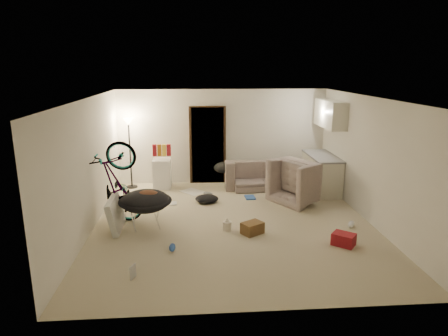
{
  "coord_description": "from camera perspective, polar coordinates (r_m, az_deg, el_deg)",
  "views": [
    {
      "loc": [
        -0.76,
        -7.49,
        3.08
      ],
      "look_at": [
        -0.14,
        0.6,
        1.0
      ],
      "focal_mm": 32.0,
      "sensor_mm": 36.0,
      "label": 1
    }
  ],
  "objects": [
    {
      "name": "book_white",
      "position": [
        9.29,
        -7.33,
        -5.04
      ],
      "size": [
        0.2,
        0.25,
        0.02
      ],
      "primitive_type": "cube",
      "rotation": [
        0.0,
        0.0,
        0.07
      ],
      "color": "silver",
      "rests_on": "floor"
    },
    {
      "name": "drink_case_a",
      "position": [
        7.64,
        4.07,
        -8.55
      ],
      "size": [
        0.47,
        0.44,
        0.22
      ],
      "primitive_type": "cube",
      "rotation": [
        0.0,
        0.0,
        0.57
      ],
      "color": "brown",
      "rests_on": "floor"
    },
    {
      "name": "bicycle",
      "position": [
        8.27,
        -14.9,
        -4.63
      ],
      "size": [
        1.82,
        0.99,
        1.0
      ],
      "primitive_type": "imported",
      "rotation": [
        0.0,
        -0.17,
        1.43
      ],
      "color": "black",
      "rests_on": "floor"
    },
    {
      "name": "shoe_0",
      "position": [
        10.57,
        2.88,
        -2.28
      ],
      "size": [
        0.32,
        0.28,
        0.11
      ],
      "primitive_type": "ellipsoid",
      "rotation": [
        0.0,
        0.0,
        0.63
      ],
      "color": "#2F58AC",
      "rests_on": "floor"
    },
    {
      "name": "tv_box",
      "position": [
        8.04,
        -15.21,
        -6.29
      ],
      "size": [
        0.25,
        0.95,
        0.63
      ],
      "primitive_type": "cube",
      "rotation": [
        0.0,
        -0.21,
        0.01
      ],
      "color": "silver",
      "rests_on": "floor"
    },
    {
      "name": "snack_box_0",
      "position": [
        10.3,
        -9.89,
        2.51
      ],
      "size": [
        0.11,
        0.09,
        0.3
      ],
      "primitive_type": "cube",
      "rotation": [
        0.0,
        0.0,
        0.25
      ],
      "color": "maroon",
      "rests_on": "mini_fridge"
    },
    {
      "name": "floor_lamp",
      "position": [
        10.42,
        -13.39,
        4.19
      ],
      "size": [
        0.28,
        0.28,
        1.81
      ],
      "color": "black",
      "rests_on": "floor"
    },
    {
      "name": "kitchen_uppers",
      "position": [
        10.12,
        14.95,
        7.48
      ],
      "size": [
        0.38,
        1.4,
        0.65
      ],
      "primitive_type": "cube",
      "color": "silver",
      "rests_on": "wall_right"
    },
    {
      "name": "shoe_4",
      "position": [
        8.33,
        17.71,
        -7.66
      ],
      "size": [
        0.25,
        0.32,
        0.11
      ],
      "primitive_type": "ellipsoid",
      "rotation": [
        0.0,
        0.0,
        1.07
      ],
      "color": "white",
      "rests_on": "floor"
    },
    {
      "name": "clothes_lump_b",
      "position": [
        10.55,
        3.16,
        -2.25
      ],
      "size": [
        0.56,
        0.53,
        0.13
      ],
      "primitive_type": "ellipsoid",
      "rotation": [
        0.0,
        0.0,
        0.4
      ],
      "color": "black",
      "rests_on": "floor"
    },
    {
      "name": "saucer_chair",
      "position": [
        7.97,
        -11.15,
        -5.3
      ],
      "size": [
        1.03,
        1.03,
        0.73
      ],
      "color": "silver",
      "rests_on": "floor"
    },
    {
      "name": "wall_left",
      "position": [
        7.96,
        -18.78,
        0.31
      ],
      "size": [
        0.02,
        6.0,
        2.5
      ],
      "primitive_type": "cube",
      "color": "white",
      "rests_on": "floor"
    },
    {
      "name": "wall_front",
      "position": [
        4.9,
        4.94,
        -7.63
      ],
      "size": [
        5.5,
        0.02,
        2.5
      ],
      "primitive_type": "cube",
      "color": "white",
      "rests_on": "floor"
    },
    {
      "name": "counter_top",
      "position": [
        10.25,
        13.89,
        1.66
      ],
      "size": [
        0.64,
        1.54,
        0.04
      ],
      "primitive_type": "cube",
      "color": "gray",
      "rests_on": "kitchen_counter"
    },
    {
      "name": "book_asset",
      "position": [
        6.28,
        -13.21,
        -15.36
      ],
      "size": [
        0.26,
        0.24,
        0.02
      ],
      "primitive_type": "imported",
      "rotation": [
        0.0,
        0.0,
        1.12
      ],
      "color": "maroon",
      "rests_on": "floor"
    },
    {
      "name": "newspaper",
      "position": [
        10.11,
        -4.48,
        -3.39
      ],
      "size": [
        0.7,
        0.7,
        0.01
      ],
      "primitive_type": "cube",
      "rotation": [
        0.0,
        0.0,
        0.77
      ],
      "color": "silver",
      "rests_on": "floor"
    },
    {
      "name": "clothes_lump_a",
      "position": [
        9.3,
        -2.47,
        -4.41
      ],
      "size": [
        0.55,
        0.47,
        0.17
      ],
      "primitive_type": "ellipsoid",
      "rotation": [
        0.0,
        0.0,
        -0.02
      ],
      "color": "black",
      "rests_on": "floor"
    },
    {
      "name": "armchair",
      "position": [
        9.57,
        11.36,
        -2.4
      ],
      "size": [
        1.42,
        1.47,
        0.73
      ],
      "primitive_type": "imported",
      "rotation": [
        0.0,
        0.0,
        2.13
      ],
      "color": "#3D453D",
      "rests_on": "floor"
    },
    {
      "name": "juicer",
      "position": [
        7.77,
        0.47,
        -8.17
      ],
      "size": [
        0.17,
        0.17,
        0.25
      ],
      "color": "silver",
      "rests_on": "floor"
    },
    {
      "name": "snack_box_3",
      "position": [
        10.27,
        -7.89,
        2.55
      ],
      "size": [
        0.11,
        0.08,
        0.3
      ],
      "primitive_type": "cube",
      "rotation": [
        0.0,
        0.0,
        -0.08
      ],
      "color": "maroon",
      "rests_on": "mini_fridge"
    },
    {
      "name": "floor",
      "position": [
        8.14,
        1.34,
        -7.95
      ],
      "size": [
        5.5,
        6.0,
        0.02
      ],
      "primitive_type": "cube",
      "color": "beige",
      "rests_on": "ground"
    },
    {
      "name": "sofa_drape",
      "position": [
        10.29,
        0.09,
        0.08
      ],
      "size": [
        0.64,
        0.56,
        0.28
      ],
      "primitive_type": "ellipsoid",
      "rotation": [
        0.0,
        0.0,
        0.19
      ],
      "color": "black",
      "rests_on": "sofa"
    },
    {
      "name": "wall_right",
      "position": [
        8.48,
        20.3,
        0.99
      ],
      "size": [
        0.02,
        6.0,
        2.5
      ],
      "primitive_type": "cube",
      "color": "white",
      "rests_on": "floor"
    },
    {
      "name": "door_trim",
      "position": [
        10.64,
        -2.35,
        3.19
      ],
      "size": [
        0.97,
        0.04,
        2.1
      ],
      "primitive_type": "cube",
      "color": "#362213",
      "rests_on": "floor"
    },
    {
      "name": "drink_case_b",
      "position": [
        7.47,
        16.72,
        -9.73
      ],
      "size": [
        0.47,
        0.45,
        0.22
      ],
      "primitive_type": "cube",
      "rotation": [
        0.0,
        0.0,
        -0.69
      ],
      "color": "maroon",
      "rests_on": "floor"
    },
    {
      "name": "snack_box_2",
      "position": [
        10.28,
        -8.56,
        2.54
      ],
      "size": [
        0.11,
        0.08,
        0.3
      ],
      "primitive_type": "cube",
      "rotation": [
        0.0,
        0.0,
        -0.09
      ],
      "color": "gold",
      "rests_on": "mini_fridge"
    },
    {
      "name": "ceiling",
      "position": [
        7.55,
        1.45,
        10.03
      ],
      "size": [
        5.5,
        6.0,
        0.02
      ],
      "primitive_type": "cube",
      "color": "white",
      "rests_on": "wall_back"
    },
    {
      "name": "book_blue",
      "position": [
        9.63,
        3.74,
        -4.21
      ],
      "size": [
        0.25,
        0.32,
        0.03
      ],
      "primitive_type": "cube",
      "rotation": [
        0.0,
        0.0,
        0.05
      ],
      "color": "#2F58AC",
      "rests_on": "floor"
    },
    {
      "name": "snack_box_1",
      "position": [
        10.29,
        -9.23,
        2.52
      ],
      "size": [
        0.11,
        0.09,
        0.3
      ],
      "primitive_type": "cube",
      "rotation": [
        0.0,
        0.0,
        0.18
      ],
      "color": "#B86817",
      "rests_on": "mini_fridge"
    },
    {
      "name": "wall_back",
      "position": [
        10.68,
        -0.22,
        4.51
      ],
      "size": [
        5.5,
        0.02,
        2.5
      ],
      "primitive_type": "cube",
      "color": "white",
      "rests_on": "floor"
    },
    {
      "name": "doorway",
      "position": [
        10.67,
        -2.35,
        3.22
      ],
      "size": [
        0.85,
        0.1,
        2.04
      ],
      "primitive_type": "cube",
      "color": "black",
      "rests_on": "floor"
    },
    {
      "name": "shoe_2",
      "position": [
        7.06,
        -7.4,
        -11.19
      ],
      "size": [
        0.11,
        0.27,
        0.1
      ],
      "primitive_type": "ellipsoid",
      "rotation": [
        0.0,
        0.0,
        1.57
      ],
      "color": "#2F58AC",
      "rests_on": "floor"
    },
    {
      "name": "mini_fridge",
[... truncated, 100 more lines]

